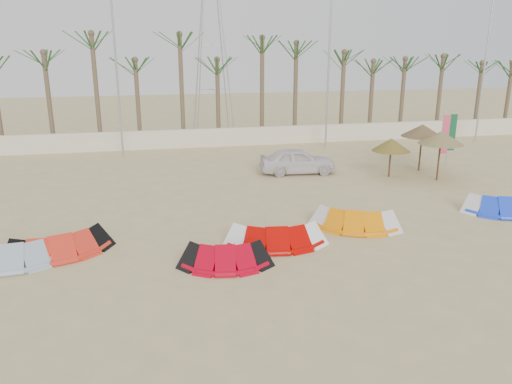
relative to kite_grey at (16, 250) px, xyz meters
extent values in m
plane|color=tan|center=(8.82, -3.83, -0.42)|extent=(120.00, 120.00, 0.00)
cube|color=beige|center=(8.82, 18.17, 0.23)|extent=(60.00, 0.30, 1.30)
cylinder|color=brown|center=(-5.18, 19.67, 2.83)|extent=(0.32, 0.32, 6.50)
cylinder|color=brown|center=(4.82, 19.67, 2.83)|extent=(0.32, 0.32, 6.50)
ellipsoid|color=#194719|center=(4.82, 19.67, 6.08)|extent=(4.00, 4.00, 2.40)
cylinder|color=brown|center=(14.82, 19.67, 2.83)|extent=(0.32, 0.32, 6.50)
ellipsoid|color=#194719|center=(14.82, 19.67, 6.08)|extent=(4.00, 4.00, 2.40)
cylinder|color=brown|center=(24.82, 19.67, 2.83)|extent=(0.32, 0.32, 6.50)
ellipsoid|color=#194719|center=(24.82, 19.67, 6.08)|extent=(4.00, 4.00, 2.40)
cylinder|color=brown|center=(32.82, 19.67, 2.83)|extent=(0.32, 0.32, 6.50)
ellipsoid|color=#194719|center=(32.82, 19.67, 6.08)|extent=(4.00, 4.00, 2.40)
cylinder|color=#A5A8AD|center=(2.82, 16.17, 5.08)|extent=(0.14, 0.14, 11.00)
cylinder|color=#A5A8AD|center=(16.82, 16.17, 5.08)|extent=(0.14, 0.14, 11.00)
cylinder|color=#A5A8AD|center=(28.82, 16.17, 5.08)|extent=(0.14, 0.14, 11.00)
cylinder|color=#8E9EAA|center=(0.00, -0.31, -0.32)|extent=(3.11, 0.47, 0.20)
cube|color=white|center=(1.40, -0.21, -0.17)|extent=(0.69, 1.15, 0.40)
cylinder|color=red|center=(1.35, 0.26, -0.32)|extent=(3.23, 1.29, 0.20)
cube|color=black|center=(-0.16, 0.36, -0.17)|extent=(0.93, 1.24, 0.40)
cube|color=black|center=(2.86, 0.36, -0.17)|extent=(0.93, 1.24, 0.40)
cylinder|color=#B10015|center=(6.92, -1.94, -0.32)|extent=(2.74, 0.60, 0.20)
cube|color=black|center=(5.69, -1.84, -0.17)|extent=(0.75, 1.18, 0.40)
cube|color=black|center=(8.15, -1.84, -0.17)|extent=(0.75, 1.18, 0.40)
cylinder|color=#AF0300|center=(9.00, -0.50, -0.32)|extent=(3.40, 0.64, 0.20)
cube|color=white|center=(7.47, -0.40, -0.17)|extent=(0.74, 1.17, 0.40)
cube|color=white|center=(10.53, -0.40, -0.17)|extent=(0.74, 1.17, 0.40)
cylinder|color=orange|center=(12.53, 0.54, -0.32)|extent=(3.00, 1.59, 0.20)
cube|color=silver|center=(11.07, 0.64, -0.17)|extent=(1.02, 1.25, 0.40)
cube|color=silver|center=(13.99, 0.64, -0.17)|extent=(1.02, 1.25, 0.40)
cylinder|color=blue|center=(19.60, 0.88, -0.32)|extent=(2.94, 1.21, 0.20)
cube|color=silver|center=(18.23, 0.98, -0.17)|extent=(0.93, 1.24, 0.40)
cylinder|color=#4C331E|center=(17.59, 7.77, 0.62)|extent=(0.10, 0.10, 2.07)
cone|color=brown|center=(17.59, 7.77, 1.40)|extent=(2.10, 2.10, 0.70)
cylinder|color=#4C331E|center=(19.80, 6.54, 0.88)|extent=(0.10, 0.10, 2.60)
cone|color=olive|center=(19.80, 6.54, 1.93)|extent=(2.38, 2.38, 0.70)
cylinder|color=#4C331E|center=(19.92, 8.68, 0.89)|extent=(0.10, 0.10, 2.62)
cone|color=brown|center=(19.92, 8.68, 1.95)|extent=(2.39, 2.39, 0.70)
cylinder|color=#A5A8AD|center=(20.98, 8.38, 1.30)|extent=(0.04, 0.04, 3.44)
cube|color=#D73E5A|center=(21.20, 8.38, 1.71)|extent=(0.42, 0.04, 2.24)
cylinder|color=#A5A8AD|center=(22.01, 9.26, 1.25)|extent=(0.04, 0.04, 3.34)
cube|color=#104F2C|center=(22.23, 9.26, 1.65)|extent=(0.42, 0.06, 2.17)
imported|color=silver|center=(12.79, 9.56, 0.31)|extent=(4.41, 2.05, 1.46)
camera|label=1|loc=(4.79, -17.05, 6.81)|focal=35.00mm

